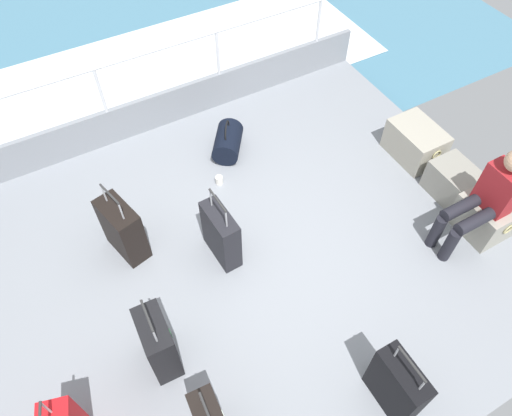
{
  "coord_description": "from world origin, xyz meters",
  "views": [
    {
      "loc": [
        2.2,
        -1.23,
        3.96
      ],
      "look_at": [
        -0.32,
        0.17,
        0.25
      ],
      "focal_mm": 33.53,
      "sensor_mm": 36.0,
      "label": 1
    }
  ],
  "objects_px": {
    "suitcase_5": "(397,385)",
    "paper_cup": "(219,180)",
    "passenger_seated": "(486,198)",
    "suitcase_3": "(123,229)",
    "cargo_crate_1": "(456,184)",
    "cargo_crate_2": "(485,216)",
    "cargo_crate_0": "(415,142)",
    "suitcase_2": "(158,343)",
    "suitcase_1": "(221,235)",
    "duffel_bag": "(228,142)"
  },
  "relations": [
    {
      "from": "passenger_seated",
      "to": "suitcase_1",
      "type": "distance_m",
      "value": 2.44
    },
    {
      "from": "suitcase_1",
      "to": "paper_cup",
      "type": "distance_m",
      "value": 0.93
    },
    {
      "from": "cargo_crate_0",
      "to": "duffel_bag",
      "type": "relative_size",
      "value": 1.15
    },
    {
      "from": "passenger_seated",
      "to": "cargo_crate_2",
      "type": "bearing_deg",
      "value": 90.0
    },
    {
      "from": "cargo_crate_1",
      "to": "cargo_crate_0",
      "type": "bearing_deg",
      "value": 177.57
    },
    {
      "from": "cargo_crate_1",
      "to": "suitcase_1",
      "type": "height_order",
      "value": "suitcase_1"
    },
    {
      "from": "cargo_crate_2",
      "to": "suitcase_3",
      "type": "relative_size",
      "value": 0.62
    },
    {
      "from": "cargo_crate_0",
      "to": "suitcase_3",
      "type": "xyz_separation_m",
      "value": [
        -0.36,
        -3.27,
        0.11
      ]
    },
    {
      "from": "passenger_seated",
      "to": "paper_cup",
      "type": "relative_size",
      "value": 11.07
    },
    {
      "from": "cargo_crate_1",
      "to": "suitcase_3",
      "type": "relative_size",
      "value": 0.72
    },
    {
      "from": "cargo_crate_0",
      "to": "cargo_crate_2",
      "type": "height_order",
      "value": "cargo_crate_2"
    },
    {
      "from": "passenger_seated",
      "to": "duffel_bag",
      "type": "distance_m",
      "value": 2.72
    },
    {
      "from": "cargo_crate_1",
      "to": "cargo_crate_2",
      "type": "xyz_separation_m",
      "value": [
        0.46,
        -0.06,
        0.02
      ]
    },
    {
      "from": "cargo_crate_2",
      "to": "passenger_seated",
      "type": "height_order",
      "value": "passenger_seated"
    },
    {
      "from": "suitcase_3",
      "to": "paper_cup",
      "type": "bearing_deg",
      "value": 105.77
    },
    {
      "from": "suitcase_3",
      "to": "duffel_bag",
      "type": "bearing_deg",
      "value": 116.07
    },
    {
      "from": "cargo_crate_1",
      "to": "cargo_crate_2",
      "type": "relative_size",
      "value": 1.17
    },
    {
      "from": "suitcase_1",
      "to": "suitcase_5",
      "type": "distance_m",
      "value": 1.95
    },
    {
      "from": "cargo_crate_0",
      "to": "passenger_seated",
      "type": "height_order",
      "value": "passenger_seated"
    },
    {
      "from": "suitcase_1",
      "to": "paper_cup",
      "type": "bearing_deg",
      "value": 155.81
    },
    {
      "from": "cargo_crate_1",
      "to": "suitcase_2",
      "type": "xyz_separation_m",
      "value": [
        0.17,
        -3.36,
        0.14
      ]
    },
    {
      "from": "passenger_seated",
      "to": "suitcase_1",
      "type": "relative_size",
      "value": 1.35
    },
    {
      "from": "passenger_seated",
      "to": "suitcase_3",
      "type": "relative_size",
      "value": 1.31
    },
    {
      "from": "passenger_seated",
      "to": "suitcase_3",
      "type": "distance_m",
      "value": 3.35
    },
    {
      "from": "cargo_crate_1",
      "to": "cargo_crate_2",
      "type": "distance_m",
      "value": 0.46
    },
    {
      "from": "cargo_crate_0",
      "to": "suitcase_2",
      "type": "height_order",
      "value": "suitcase_2"
    },
    {
      "from": "cargo_crate_2",
      "to": "suitcase_2",
      "type": "distance_m",
      "value": 3.32
    },
    {
      "from": "cargo_crate_2",
      "to": "suitcase_5",
      "type": "distance_m",
      "value": 2.06
    },
    {
      "from": "cargo_crate_0",
      "to": "cargo_crate_2",
      "type": "relative_size",
      "value": 1.23
    },
    {
      "from": "suitcase_5",
      "to": "paper_cup",
      "type": "relative_size",
      "value": 7.67
    },
    {
      "from": "cargo_crate_2",
      "to": "passenger_seated",
      "type": "distance_m",
      "value": 0.42
    },
    {
      "from": "cargo_crate_1",
      "to": "suitcase_1",
      "type": "distance_m",
      "value": 2.52
    },
    {
      "from": "suitcase_5",
      "to": "duffel_bag",
      "type": "distance_m",
      "value": 3.09
    },
    {
      "from": "cargo_crate_1",
      "to": "suitcase_5",
      "type": "xyz_separation_m",
      "value": [
        1.34,
        -1.92,
        0.12
      ]
    },
    {
      "from": "suitcase_1",
      "to": "suitcase_2",
      "type": "xyz_separation_m",
      "value": [
        0.7,
        -0.9,
        0.02
      ]
    },
    {
      "from": "paper_cup",
      "to": "suitcase_2",
      "type": "bearing_deg",
      "value": -39.88
    },
    {
      "from": "cargo_crate_2",
      "to": "suitcase_5",
      "type": "xyz_separation_m",
      "value": [
        0.88,
        -1.86,
        0.1
      ]
    },
    {
      "from": "passenger_seated",
      "to": "suitcase_5",
      "type": "xyz_separation_m",
      "value": [
        0.88,
        -1.67,
        -0.28
      ]
    },
    {
      "from": "duffel_bag",
      "to": "cargo_crate_1",
      "type": "bearing_deg",
      "value": 45.62
    },
    {
      "from": "suitcase_1",
      "to": "suitcase_2",
      "type": "relative_size",
      "value": 0.99
    },
    {
      "from": "suitcase_1",
      "to": "suitcase_3",
      "type": "relative_size",
      "value": 0.98
    },
    {
      "from": "suitcase_2",
      "to": "cargo_crate_1",
      "type": "bearing_deg",
      "value": 92.82
    },
    {
      "from": "suitcase_3",
      "to": "suitcase_5",
      "type": "xyz_separation_m",
      "value": [
        2.37,
        1.32,
        -0.01
      ]
    },
    {
      "from": "suitcase_3",
      "to": "duffel_bag",
      "type": "height_order",
      "value": "suitcase_3"
    },
    {
      "from": "paper_cup",
      "to": "duffel_bag",
      "type": "bearing_deg",
      "value": 141.58
    },
    {
      "from": "passenger_seated",
      "to": "suitcase_1",
      "type": "xyz_separation_m",
      "value": [
        -1.0,
        -2.21,
        -0.28
      ]
    },
    {
      "from": "cargo_crate_1",
      "to": "cargo_crate_2",
      "type": "bearing_deg",
      "value": -7.34
    },
    {
      "from": "cargo_crate_2",
      "to": "paper_cup",
      "type": "distance_m",
      "value": 2.73
    },
    {
      "from": "suitcase_1",
      "to": "suitcase_2",
      "type": "distance_m",
      "value": 1.15
    },
    {
      "from": "suitcase_5",
      "to": "cargo_crate_0",
      "type": "bearing_deg",
      "value": 135.98
    }
  ]
}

